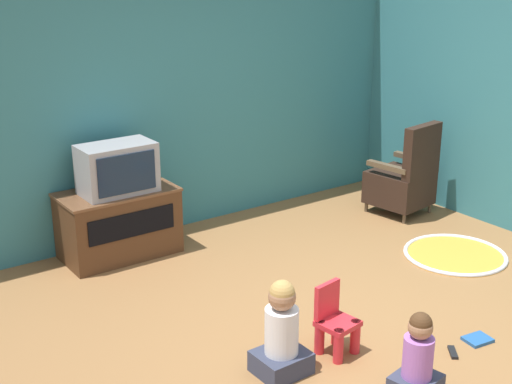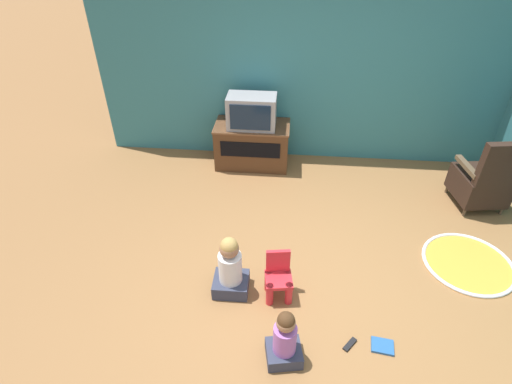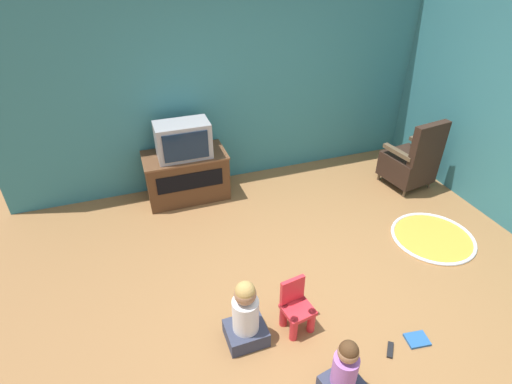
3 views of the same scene
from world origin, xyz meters
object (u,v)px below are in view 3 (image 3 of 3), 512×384
Objects in this scene: child_watching_left at (344,371)px; book at (417,340)px; black_armchair at (411,162)px; child_watching_center at (246,316)px; tv_cabinet at (186,175)px; remote_control at (390,350)px; television at (183,140)px; yellow_kid_chair at (296,309)px.

child_watching_left is 0.86m from book.
child_watching_center is at bearing 21.41° from black_armchair.
book is (1.34, -0.49, -0.27)m from child_watching_center.
tv_cabinet is 2.30m from child_watching_center.
remote_control is (-1.70, -2.08, -0.35)m from black_armchair.
television is at bearing -55.69° from book.
tv_cabinet is 0.50m from television.
yellow_kid_chair is 0.87× the size of child_watching_left.
remote_control is at bearing -46.49° from yellow_kid_chair.
black_armchair reaches higher than tv_cabinet.
black_armchair reaches higher than child_watching_left.
child_watching_center is at bearing -12.32° from book.
child_watching_left is (0.55, -2.97, -0.07)m from tv_cabinet.
tv_cabinet is at bearing -22.72° from black_armchair.
television is 3.02m from child_watching_left.
black_armchair reaches higher than child_watching_center.
child_watching_center reaches higher than yellow_kid_chair.
yellow_kid_chair is 0.74× the size of child_watching_center.
television is 2.39m from yellow_kid_chair.
child_watching_left is at bearing -91.58° from yellow_kid_chair.
tv_cabinet is at bearing 89.99° from child_watching_center.
tv_cabinet reaches higher than book.
child_watching_center is 1.21m from remote_control.
child_watching_left is (-2.25, -2.24, -0.12)m from black_armchair.
yellow_kid_chair is (0.47, -2.31, -0.11)m from tv_cabinet.
child_watching_center is at bearing 117.58° from child_watching_left.
tv_cabinet is 3.13m from book.
black_armchair is at bearing -0.19° from remote_control.
child_watching_center is 4.49× the size of remote_control.
child_watching_left is (0.55, -2.92, -0.57)m from television.
book is (0.90, -0.48, -0.19)m from yellow_kid_chair.
child_watching_center reaches higher than tv_cabinet.
book is 1.39× the size of remote_control.
child_watching_center reaches higher than book.
television is 4.38× the size of remote_control.
child_watching_center is (-0.44, 0.01, 0.08)m from yellow_kid_chair.
black_armchair is 2.71m from remote_control.
tv_cabinet is 2.36m from yellow_kid_chair.
black_armchair is at bearing 28.90° from child_watching_center.
television reaches higher than child_watching_center.
black_armchair is at bearing -116.90° from book.
yellow_kid_chair is at bearing -78.19° from television.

